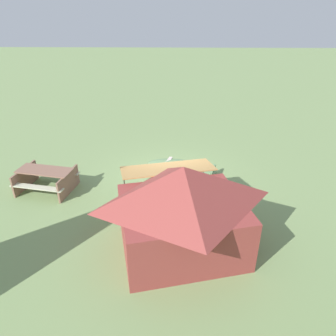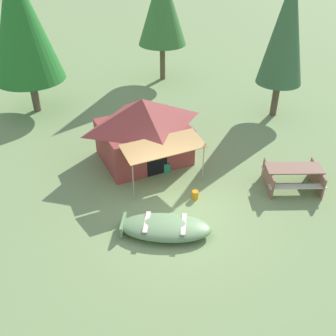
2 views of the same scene
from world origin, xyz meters
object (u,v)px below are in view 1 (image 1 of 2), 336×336
at_px(cooler_box, 160,221).
at_px(canvas_cabin_tent, 182,208).
at_px(beached_rowboat, 181,168).
at_px(fuel_can, 144,188).
at_px(picnic_table, 46,178).

bearing_deg(cooler_box, canvas_cabin_tent, 123.87).
bearing_deg(canvas_cabin_tent, beached_rowboat, -90.61).
height_order(beached_rowboat, canvas_cabin_tent, canvas_cabin_tent).
height_order(cooler_box, fuel_can, cooler_box).
relative_size(picnic_table, cooler_box, 4.10).
bearing_deg(cooler_box, picnic_table, -25.70).
relative_size(beached_rowboat, canvas_cabin_tent, 0.69).
height_order(picnic_table, cooler_box, picnic_table).
bearing_deg(cooler_box, beached_rowboat, -101.20).
bearing_deg(canvas_cabin_tent, fuel_can, -65.89).
bearing_deg(canvas_cabin_tent, picnic_table, -31.54).
xyz_separation_m(canvas_cabin_tent, cooler_box, (0.62, -0.92, -1.09)).
distance_m(beached_rowboat, cooler_box, 3.40).
bearing_deg(picnic_table, fuel_can, 179.27).
relative_size(canvas_cabin_tent, cooler_box, 8.39).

